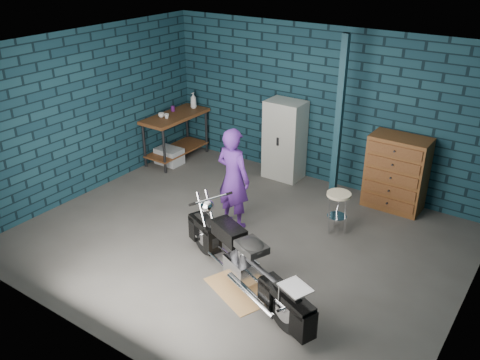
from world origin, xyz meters
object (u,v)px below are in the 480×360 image
(storage_bin, at_px, (169,156))
(shop_stool, at_px, (337,213))
(person, at_px, (233,178))
(motorcycle, at_px, (243,257))
(tool_chest, at_px, (396,173))
(locker, at_px, (284,140))
(workbench, at_px, (176,137))

(storage_bin, height_order, shop_stool, shop_stool)
(person, relative_size, storage_bin, 3.14)
(motorcycle, bearing_deg, tool_chest, 98.28)
(storage_bin, xyz_separation_m, shop_stool, (3.71, -0.47, 0.17))
(tool_chest, bearing_deg, shop_stool, -109.15)
(storage_bin, bearing_deg, person, -26.48)
(storage_bin, distance_m, tool_chest, 4.22)
(tool_chest, bearing_deg, storage_bin, -169.95)
(shop_stool, bearing_deg, motorcycle, -100.83)
(person, bearing_deg, locker, -77.92)
(motorcycle, height_order, person, person)
(shop_stool, bearing_deg, workbench, 168.98)
(person, distance_m, storage_bin, 2.68)
(workbench, height_order, storage_bin, workbench)
(person, distance_m, tool_chest, 2.61)
(person, bearing_deg, motorcycle, 134.64)
(storage_bin, relative_size, locker, 0.35)
(motorcycle, bearing_deg, locker, 134.28)
(locker, relative_size, tool_chest, 1.18)
(person, relative_size, tool_chest, 1.29)
(locker, bearing_deg, workbench, -167.23)
(locker, height_order, shop_stool, locker)
(workbench, distance_m, motorcycle, 4.27)
(storage_bin, bearing_deg, locker, 19.22)
(storage_bin, bearing_deg, motorcycle, -35.37)
(workbench, relative_size, storage_bin, 2.85)
(locker, height_order, tool_chest, locker)
(shop_stool, bearing_deg, locker, 143.15)
(workbench, relative_size, person, 0.91)
(storage_bin, bearing_deg, shop_stool, -7.30)
(motorcycle, relative_size, person, 1.39)
(person, height_order, storage_bin, person)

